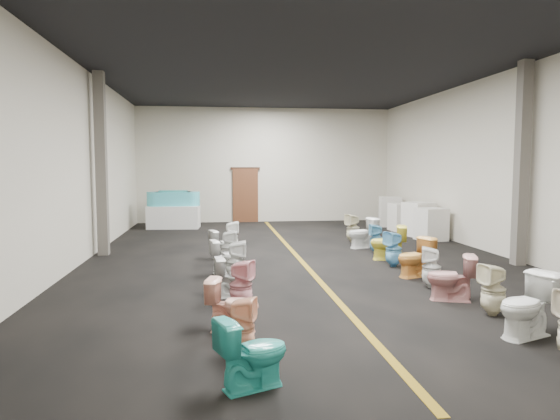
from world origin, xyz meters
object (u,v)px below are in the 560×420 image
Objects in this scene: toilet_right_5 at (415,257)px; toilet_left_9 at (231,237)px; toilet_right_1 at (527,306)px; toilet_right_6 at (394,249)px; bathtub at (173,198)px; appliance_crate_d at (390,212)px; toilet_left_7 at (228,248)px; toilet_left_8 at (224,244)px; toilet_right_9 at (363,233)px; appliance_crate_a at (431,224)px; toilet_right_4 at (431,267)px; display_table at (174,217)px; toilet_right_2 at (493,290)px; toilet_right_10 at (353,228)px; toilet_left_0 at (253,352)px; toilet_right_3 at (451,278)px; appliance_crate_c at (403,217)px; toilet_right_7 at (388,243)px; toilet_left_6 at (227,257)px; toilet_right_8 at (376,239)px; appliance_crate_b at (418,219)px; toilet_left_1 at (242,327)px; toilet_left_5 at (236,262)px; toilet_left_3 at (241,285)px; toilet_left_4 at (235,277)px.

toilet_left_9 is at bearing -154.04° from toilet_right_5.
toilet_right_1 reaches higher than toilet_right_6.
bathtub is 7.89m from appliance_crate_d.
toilet_left_8 is at bearing 5.41° from toilet_left_7.
appliance_crate_a is at bearing 100.22° from toilet_right_9.
toilet_right_1 is 2.67m from toilet_right_4.
display_table is 2.32× the size of toilet_right_2.
toilet_right_1 reaches higher than toilet_right_10.
toilet_right_10 is at bearing -43.29° from toilet_left_0.
appliance_crate_c is at bearing -177.69° from toilet_right_3.
toilet_right_6 is 0.95× the size of toilet_right_7.
toilet_left_6 is 4.25m from toilet_right_8.
toilet_left_1 is (-6.08, -9.35, -0.19)m from appliance_crate_b.
toilet_right_4 is (-2.50, -7.82, -0.09)m from appliance_crate_c.
appliance_crate_b is at bearing 115.79° from toilet_right_9.
toilet_left_7 is 3.74m from toilet_right_7.
toilet_right_3 is at bearing -134.95° from toilet_left_7.
appliance_crate_b reaches higher than toilet_left_5.
appliance_crate_a is at bearing 177.10° from toilet_right_3.
appliance_crate_a is 0.90× the size of appliance_crate_b.
appliance_crate_c is 12.26m from toilet_left_1.
toilet_left_0 is 8.17m from toilet_right_8.
toilet_left_3 is at bearing -136.07° from toilet_right_1.
toilet_right_7 is at bearing -51.23° from display_table.
display_table is 8.81m from appliance_crate_a.
toilet_left_5 is at bearing -78.08° from display_table.
appliance_crate_b is at bearing -90.00° from appliance_crate_c.
toilet_left_8 is 7.18m from toilet_right_1.
appliance_crate_d is 1.54× the size of toilet_left_6.
toilet_left_1 is 0.85× the size of toilet_left_5.
toilet_right_5 reaches higher than toilet_right_4.
display_table is 7.88m from appliance_crate_d.
appliance_crate_a is 6.54m from toilet_left_8.
toilet_right_10 reaches higher than toilet_left_8.
toilet_right_2 is at bearing 29.60° from toilet_right_4.
appliance_crate_c is 1.20× the size of toilet_left_3.
toilet_left_4 is (-6.06, -6.69, -0.19)m from appliance_crate_b.
toilet_right_4 is 0.92× the size of toilet_right_9.
toilet_left_7 is at bearing -165.86° from toilet_right_1.
toilet_right_6 is at bearing -18.38° from toilet_right_10.
toilet_right_6 is (-0.00, 1.94, 0.02)m from toilet_right_4.
bathtub is 8.45m from appliance_crate_b.
display_table reaches higher than toilet_right_6.
toilet_left_0 is 0.90× the size of toilet_right_9.
appliance_crate_b is 4.48m from toilet_right_7.
toilet_left_5 is 0.99× the size of toilet_right_7.
toilet_right_7 reaches higher than toilet_right_3.
toilet_right_3 is 0.98× the size of toilet_right_5.
appliance_crate_a is 0.89× the size of appliance_crate_d.
appliance_crate_d is at bearing 163.18° from toilet_right_8.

